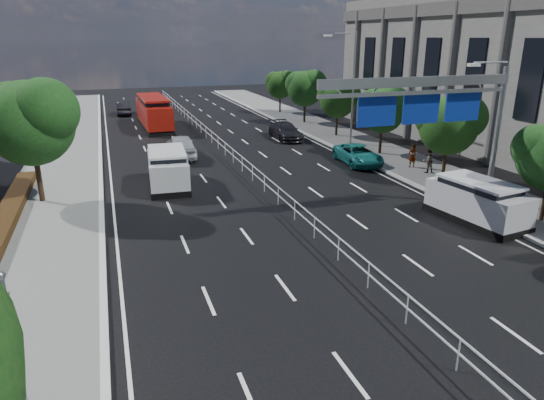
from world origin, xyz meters
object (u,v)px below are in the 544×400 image
pedestrian_b (428,161)px  red_bus (154,111)px  near_car_dark (124,108)px  white_minivan (168,169)px  parked_car_teal (358,155)px  overhead_gantry (436,102)px  near_car_silver (181,146)px  silver_minivan (477,201)px  pedestrian_a (412,156)px  parked_car_dark (285,131)px

pedestrian_b → red_bus: bearing=-55.2°
near_car_dark → white_minivan: bearing=93.5°
red_bus → pedestrian_b: size_ratio=6.59×
white_minivan → parked_car_teal: size_ratio=1.09×
overhead_gantry → white_minivan: bearing=143.0°
red_bus → near_car_dark: (-2.46, 9.66, -0.84)m
overhead_gantry → near_car_silver: overhead_gantry is taller
overhead_gantry → white_minivan: overhead_gantry is taller
red_bus → silver_minivan: size_ratio=1.95×
near_car_dark → parked_car_teal: bearing=117.9°
overhead_gantry → red_bus: overhead_gantry is taller
near_car_silver → pedestrian_b: size_ratio=3.24×
white_minivan → silver_minivan: (13.40, -10.77, -0.08)m
near_car_silver → pedestrian_a: pedestrian_a is taller
white_minivan → pedestrian_a: (16.19, -1.32, -0.17)m
red_bus → silver_minivan: (12.10, -31.41, -0.56)m
pedestrian_a → parked_car_dark: bearing=-65.9°
white_minivan → pedestrian_a: 16.24m
white_minivan → pedestrian_b: (16.35, -2.84, -0.18)m
white_minivan → parked_car_teal: bearing=8.9°
parked_car_dark → white_minivan: bearing=-135.5°
overhead_gantry → near_car_silver: bearing=121.7°
silver_minivan → pedestrian_b: 8.46m
overhead_gantry → red_bus: size_ratio=1.01×
near_car_dark → parked_car_dark: near_car_dark is taller
red_bus → pedestrian_b: bearing=-59.0°
white_minivan → pedestrian_a: bearing=-0.6°
silver_minivan → pedestrian_b: (2.95, 7.93, -0.11)m
overhead_gantry → pedestrian_b: size_ratio=6.63×
near_car_dark → red_bus: bearing=105.6°
silver_minivan → pedestrian_a: silver_minivan is taller
silver_minivan → pedestrian_a: bearing=65.9°
near_car_dark → near_car_silver: bearing=98.8°
near_car_silver → parked_car_teal: 13.02m
near_car_dark → pedestrian_b: size_ratio=2.87×
white_minivan → parked_car_teal: white_minivan is taller
pedestrian_a → pedestrian_b: (0.16, -1.52, -0.02)m
near_car_dark → silver_minivan: bearing=110.9°
parked_car_dark → red_bus: bearing=138.0°
red_bus → parked_car_teal: (12.10, -19.50, -0.90)m
red_bus → silver_minivan: 33.66m
near_car_silver → pedestrian_a: 16.65m
parked_car_teal → overhead_gantry: bearing=-94.9°
white_minivan → pedestrian_b: white_minivan is taller
red_bus → white_minivan: bearing=-95.2°
overhead_gantry → pedestrian_a: 9.93m
overhead_gantry → near_car_dark: size_ratio=2.31×
red_bus → pedestrian_a: red_bus is taller
red_bus → near_car_silver: bearing=-89.1°
white_minivan → near_car_dark: bearing=96.2°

